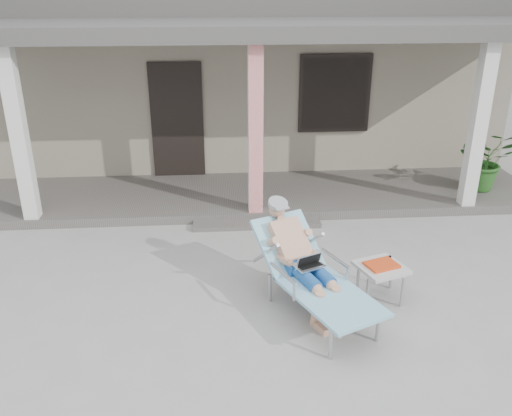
{
  "coord_description": "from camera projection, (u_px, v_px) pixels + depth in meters",
  "views": [
    {
      "loc": [
        -0.61,
        -5.86,
        3.61
      ],
      "look_at": [
        -0.11,
        0.6,
        0.85
      ],
      "focal_mm": 38.0,
      "sensor_mm": 36.0,
      "label": 1
    }
  ],
  "objects": [
    {
      "name": "side_table",
      "position": [
        381.0,
        269.0,
        6.48
      ],
      "size": [
        0.67,
        0.67,
        0.47
      ],
      "rotation": [
        0.0,
        0.0,
        0.33
      ],
      "color": "beige",
      "rests_on": "ground"
    },
    {
      "name": "lounger",
      "position": [
        308.0,
        249.0,
        6.15
      ],
      "size": [
        1.41,
        1.96,
        1.24
      ],
      "rotation": [
        0.0,
        0.0,
        0.42
      ],
      "color": "#B7B7BC",
      "rests_on": "ground"
    },
    {
      "name": "porch_step",
      "position": [
        257.0,
        224.0,
        8.51
      ],
      "size": [
        2.0,
        0.3,
        0.07
      ],
      "primitive_type": "cube",
      "color": "#605B56",
      "rests_on": "ground"
    },
    {
      "name": "porch_overhang",
      "position": [
        252.0,
        35.0,
        8.44
      ],
      "size": [
        10.0,
        2.3,
        2.85
      ],
      "color": "silver",
      "rests_on": "porch_deck"
    },
    {
      "name": "house",
      "position": [
        241.0,
        72.0,
        12.14
      ],
      "size": [
        10.4,
        5.4,
        3.3
      ],
      "color": "gray",
      "rests_on": "ground"
    },
    {
      "name": "ground",
      "position": [
        268.0,
        288.0,
        6.83
      ],
      "size": [
        60.0,
        60.0,
        0.0
      ],
      "primitive_type": "plane",
      "color": "#9E9E99",
      "rests_on": "ground"
    },
    {
      "name": "porch_deck",
      "position": [
        252.0,
        195.0,
        9.55
      ],
      "size": [
        10.0,
        2.0,
        0.15
      ],
      "primitive_type": "cube",
      "color": "#605B56",
      "rests_on": "ground"
    },
    {
      "name": "potted_palm",
      "position": [
        484.0,
        159.0,
        9.45
      ],
      "size": [
        1.03,
        0.91,
        1.07
      ],
      "primitive_type": "imported",
      "rotation": [
        0.0,
        0.0,
        -0.08
      ],
      "color": "#26591E",
      "rests_on": "porch_deck"
    }
  ]
}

